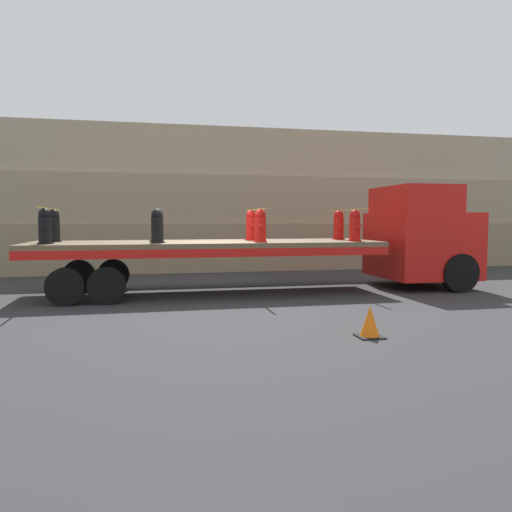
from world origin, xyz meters
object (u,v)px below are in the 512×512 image
object	(u,v)px
fire_hydrant_black_near_0	(45,227)
fire_hydrant_red_far_2	(251,226)
fire_hydrant_red_near_3	(355,226)
fire_hydrant_red_far_3	(339,225)
flatbed_trailer	(183,252)
fire_hydrant_red_near_2	(260,226)
truck_cab	(423,236)
traffic_cone	(370,322)
fire_hydrant_black_far_0	(54,226)
fire_hydrant_black_far_1	(157,226)
fire_hydrant_black_near_1	(157,226)

from	to	relation	value
fire_hydrant_black_near_0	fire_hydrant_red_far_2	bearing A→B (deg)	12.61
fire_hydrant_red_near_3	fire_hydrant_red_far_3	distance (m)	1.13
flatbed_trailer	fire_hydrant_black_near_0	distance (m)	3.29
flatbed_trailer	fire_hydrant_red_near_2	bearing A→B (deg)	-16.66
truck_cab	fire_hydrant_red_far_3	size ratio (longest dim) A/B	3.44
fire_hydrant_red_far_2	fire_hydrant_red_far_3	xyz separation A→B (m)	(2.54, 0.00, 0.00)
truck_cab	traffic_cone	bearing A→B (deg)	-127.38
fire_hydrant_black_far_0	fire_hydrant_red_far_2	size ratio (longest dim) A/B	1.00
fire_hydrant_black_near_0	traffic_cone	world-z (taller)	fire_hydrant_black_near_0
fire_hydrant_black_far_1	fire_hydrant_red_near_2	bearing A→B (deg)	-24.10
fire_hydrant_black_near_0	fire_hydrant_black_near_1	xyz separation A→B (m)	(2.54, 0.00, 0.00)
truck_cab	traffic_cone	xyz separation A→B (m)	(-4.14, -5.42, -1.18)
fire_hydrant_black_near_1	fire_hydrant_red_near_2	world-z (taller)	same
fire_hydrant_black_far_0	fire_hydrant_red_near_3	size ratio (longest dim) A/B	1.00
flatbed_trailer	traffic_cone	world-z (taller)	flatbed_trailer
fire_hydrant_red_far_2	fire_hydrant_red_near_2	bearing A→B (deg)	-90.00
traffic_cone	flatbed_trailer	bearing A→B (deg)	115.68
truck_cab	fire_hydrant_red_near_3	bearing A→B (deg)	-166.20
fire_hydrant_red_near_3	traffic_cone	xyz separation A→B (m)	(-1.83, -4.85, -1.49)
fire_hydrant_black_near_1	flatbed_trailer	bearing A→B (deg)	41.52
fire_hydrant_black_near_0	fire_hydrant_black_far_1	xyz separation A→B (m)	(2.54, 1.13, 0.00)
truck_cab	fire_hydrant_red_near_2	size ratio (longest dim) A/B	3.44
fire_hydrant_red_near_2	fire_hydrant_black_near_0	bearing A→B (deg)	180.00
fire_hydrant_black_far_1	fire_hydrant_black_near_1	bearing A→B (deg)	-90.00
fire_hydrant_red_near_2	traffic_cone	bearing A→B (deg)	-81.69
flatbed_trailer	fire_hydrant_red_far_2	bearing A→B (deg)	16.66
truck_cab	fire_hydrant_black_far_1	size ratio (longest dim) A/B	3.44
fire_hydrant_red_near_2	fire_hydrant_red_far_2	xyz separation A→B (m)	(0.00, 1.13, 0.00)
fire_hydrant_red_near_3	traffic_cone	world-z (taller)	fire_hydrant_red_near_3
fire_hydrant_red_far_3	fire_hydrant_red_near_2	bearing A→B (deg)	-155.90
flatbed_trailer	fire_hydrant_black_far_0	distance (m)	3.29
traffic_cone	fire_hydrant_red_far_3	bearing A→B (deg)	73.01
truck_cab	fire_hydrant_red_near_3	world-z (taller)	truck_cab
fire_hydrant_red_near_3	fire_hydrant_red_far_3	bearing A→B (deg)	90.00
fire_hydrant_black_near_0	fire_hydrant_red_near_3	size ratio (longest dim) A/B	1.00
truck_cab	fire_hydrant_black_far_0	world-z (taller)	truck_cab
fire_hydrant_red_far_3	traffic_cone	xyz separation A→B (m)	(-1.83, -5.99, -1.49)
fire_hydrant_black_far_1	traffic_cone	xyz separation A→B (m)	(3.25, -5.99, -1.49)
traffic_cone	fire_hydrant_black_far_1	bearing A→B (deg)	118.47
fire_hydrant_black_far_0	traffic_cone	xyz separation A→B (m)	(5.78, -5.99, -1.49)
fire_hydrant_black_far_1	fire_hydrant_red_far_2	distance (m)	2.54
fire_hydrant_red_near_2	fire_hydrant_black_near_1	bearing A→B (deg)	180.00
fire_hydrant_black_far_0	traffic_cone	world-z (taller)	fire_hydrant_black_far_0
fire_hydrant_red_near_2	traffic_cone	xyz separation A→B (m)	(0.71, -4.85, -1.49)
truck_cab	fire_hydrant_black_far_1	distance (m)	7.41
flatbed_trailer	fire_hydrant_red_far_3	size ratio (longest dim) A/B	10.73
flatbed_trailer	traffic_cone	xyz separation A→B (m)	(2.61, -5.42, -0.83)
fire_hydrant_black_near_0	fire_hydrant_red_far_3	world-z (taller)	same
truck_cab	fire_hydrant_black_near_1	size ratio (longest dim) A/B	3.44
fire_hydrant_black_far_1	fire_hydrant_red_near_2	size ratio (longest dim) A/B	1.00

